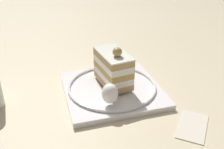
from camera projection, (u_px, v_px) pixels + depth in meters
ground_plane at (99, 88)px, 0.71m from camera, size 2.40×2.40×0.00m
dessert_plate at (112, 88)px, 0.69m from camera, size 0.25×0.25×0.02m
cake_slice at (113, 68)px, 0.67m from camera, size 0.08×0.13×0.11m
whipped_cream_dollop at (110, 94)px, 0.60m from camera, size 0.04×0.04×0.05m
fork at (109, 66)px, 0.77m from camera, size 0.05×0.10×0.00m
folded_napkin at (193, 126)px, 0.57m from camera, size 0.11×0.12×0.00m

